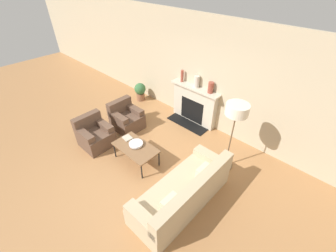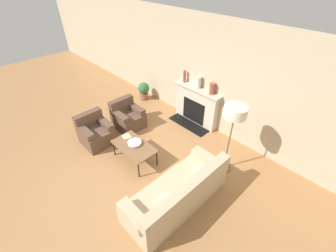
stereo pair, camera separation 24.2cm
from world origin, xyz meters
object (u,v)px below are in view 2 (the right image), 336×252
(bowl, at_px, (135,143))
(mantel_vase_center_left, at_px, (199,82))
(potted_plant, at_px, (144,90))
(mantel_vase_left, at_px, (185,76))
(fireplace, at_px, (196,106))
(coffee_table, at_px, (134,147))
(book, at_px, (127,136))
(floor_lamp, at_px, (234,116))
(armchair_far, at_px, (128,117))
(armchair_near, at_px, (95,132))
(couch, at_px, (178,194))
(mantel_vase_center_right, at_px, (212,89))

(bowl, height_order, mantel_vase_center_left, mantel_vase_center_left)
(potted_plant, bearing_deg, mantel_vase_left, 9.86)
(fireplace, xyz_separation_m, coffee_table, (0.08, -2.24, -0.12))
(book, bearing_deg, floor_lamp, 39.62)
(mantel_vase_left, relative_size, mantel_vase_center_left, 1.05)
(bowl, relative_size, floor_lamp, 0.19)
(armchair_far, bearing_deg, mantel_vase_left, -23.03)
(armchair_near, xyz_separation_m, bowl, (1.19, 0.36, 0.18))
(mantel_vase_center_left, bearing_deg, potted_plant, -172.52)
(couch, height_order, mantel_vase_center_right, mantel_vase_center_right)
(book, bearing_deg, mantel_vase_left, 102.38)
(bowl, distance_m, potted_plant, 2.85)
(armchair_near, xyz_separation_m, coffee_table, (1.23, 0.31, 0.11))
(book, xyz_separation_m, floor_lamp, (1.98, 1.25, 0.97))
(armchair_near, bearing_deg, armchair_far, 0.00)
(book, relative_size, mantel_vase_center_right, 0.82)
(armchair_near, height_order, mantel_vase_center_right, mantel_vase_center_right)
(floor_lamp, distance_m, mantel_vase_center_right, 1.55)
(fireplace, distance_m, bowl, 2.19)
(armchair_near, bearing_deg, mantel_vase_center_left, -24.49)
(couch, relative_size, floor_lamp, 1.28)
(mantel_vase_left, distance_m, potted_plant, 1.82)
(mantel_vase_center_left, bearing_deg, couch, -56.13)
(fireplace, xyz_separation_m, bowl, (0.04, -2.19, -0.05))
(armchair_near, distance_m, coffee_table, 1.28)
(potted_plant, bearing_deg, couch, -30.01)
(fireplace, distance_m, floor_lamp, 2.11)
(fireplace, relative_size, mantel_vase_center_left, 4.70)
(coffee_table, relative_size, bowl, 3.26)
(fireplace, distance_m, armchair_far, 1.95)
(fireplace, height_order, armchair_far, fireplace)
(mantel_vase_center_right, bearing_deg, bowl, -100.94)
(couch, bearing_deg, mantel_vase_left, -138.57)
(floor_lamp, distance_m, potted_plant, 3.94)
(couch, bearing_deg, fireplace, -145.75)
(armchair_far, distance_m, potted_plant, 1.57)
(fireplace, bearing_deg, book, -97.85)
(mantel_vase_left, xyz_separation_m, potted_plant, (-1.55, -0.27, -0.92))
(armchair_near, distance_m, potted_plant, 2.46)
(mantel_vase_center_left, bearing_deg, book, -98.13)
(armchair_far, distance_m, mantel_vase_center_right, 2.44)
(bowl, height_order, book, bowl)
(fireplace, height_order, mantel_vase_left, mantel_vase_left)
(armchair_near, xyz_separation_m, armchair_far, (0.00, 1.00, 0.00))
(potted_plant, bearing_deg, mantel_vase_center_left, 7.48)
(armchair_near, bearing_deg, floor_lamp, -60.10)
(armchair_far, bearing_deg, potted_plant, 34.42)
(couch, distance_m, armchair_far, 2.89)
(fireplace, bearing_deg, armchair_near, -114.37)
(couch, bearing_deg, mantel_vase_center_right, -154.28)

